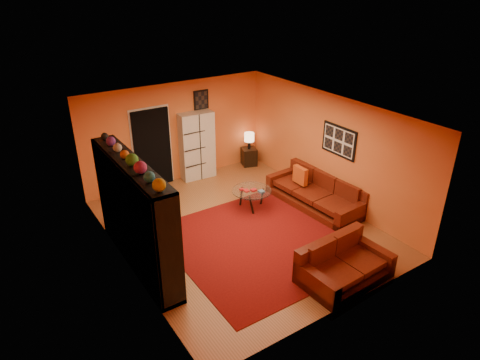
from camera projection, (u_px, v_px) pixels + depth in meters
floor at (240, 227)px, 9.34m from camera, size 6.00×6.00×0.00m
ceiling at (240, 112)px, 8.21m from camera, size 6.00×6.00×0.00m
wall_back at (176, 133)px, 11.03m from camera, size 6.00×0.00×6.00m
wall_front at (348, 243)px, 6.51m from camera, size 6.00×0.00×6.00m
wall_left at (122, 206)px, 7.54m from camera, size 0.00×6.00×6.00m
wall_right at (329, 149)px, 10.01m from camera, size 0.00×6.00×6.00m
rug at (262, 241)px, 8.86m from camera, size 3.60×3.60×0.01m
doorway at (152, 149)px, 10.78m from camera, size 0.95×0.10×2.04m
wall_art_right at (339, 141)px, 9.64m from camera, size 0.03×1.00×0.70m
wall_art_back at (201, 100)px, 11.06m from camera, size 0.42×0.03×0.52m
entertainment_unit at (135, 215)px, 7.76m from camera, size 0.45×3.00×2.10m
tv at (139, 218)px, 7.76m from camera, size 0.98×0.13×0.56m
sofa at (318, 193)px, 10.18m from camera, size 1.14×2.50×0.85m
loveseat at (341, 264)px, 7.70m from camera, size 1.68×1.06×0.85m
throw_pillow at (300, 175)px, 10.27m from camera, size 0.12×0.42×0.42m
coffee_table at (252, 192)px, 9.94m from camera, size 0.92×0.92×0.46m
storage_cabinet at (197, 146)px, 11.29m from camera, size 0.93×0.46×1.81m
bowl_chair at (137, 187)px, 10.37m from camera, size 0.75×0.75×0.61m
side_table at (249, 157)px, 12.30m from camera, size 0.50×0.50×0.50m
table_lamp at (249, 138)px, 12.05m from camera, size 0.28×0.28×0.47m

